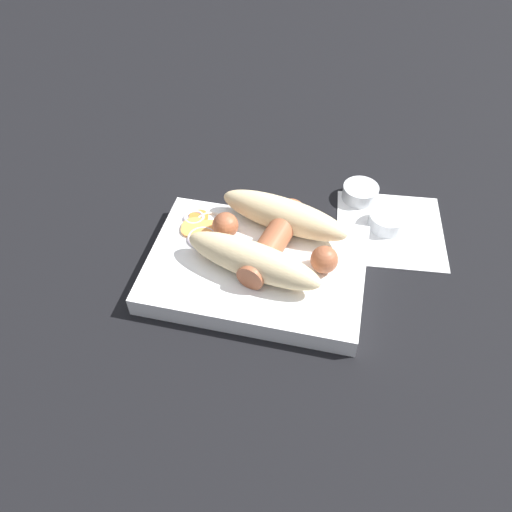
% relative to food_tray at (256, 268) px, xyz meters
% --- Properties ---
extents(ground_plane, '(3.00, 3.00, 0.00)m').
position_rel_food_tray_xyz_m(ground_plane, '(0.00, 0.00, -0.01)').
color(ground_plane, black).
extents(food_tray, '(0.28, 0.19, 0.03)m').
position_rel_food_tray_xyz_m(food_tray, '(0.00, 0.00, 0.00)').
color(food_tray, white).
rests_on(food_tray, ground_plane).
extents(bread_roll, '(0.21, 0.17, 0.05)m').
position_rel_food_tray_xyz_m(bread_roll, '(0.01, 0.02, 0.04)').
color(bread_roll, beige).
rests_on(bread_roll, food_tray).
extents(sausage, '(0.17, 0.14, 0.04)m').
position_rel_food_tray_xyz_m(sausage, '(0.02, 0.02, 0.03)').
color(sausage, '#9E5638').
rests_on(sausage, food_tray).
extents(pickled_veggies, '(0.06, 0.08, 0.00)m').
position_rel_food_tray_xyz_m(pickled_veggies, '(-0.09, 0.04, 0.02)').
color(pickled_veggies, '#F99E4C').
rests_on(pickled_veggies, food_tray).
extents(napkin, '(0.17, 0.17, 0.00)m').
position_rel_food_tray_xyz_m(napkin, '(0.17, 0.13, -0.01)').
color(napkin, white).
rests_on(napkin, ground_plane).
extents(condiment_cup_near, '(0.05, 0.05, 0.02)m').
position_rel_food_tray_xyz_m(condiment_cup_near, '(0.16, 0.13, -0.00)').
color(condiment_cup_near, silver).
rests_on(condiment_cup_near, ground_plane).
extents(condiment_cup_far, '(0.05, 0.05, 0.02)m').
position_rel_food_tray_xyz_m(condiment_cup_far, '(0.12, 0.19, -0.00)').
color(condiment_cup_far, silver).
rests_on(condiment_cup_far, ground_plane).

